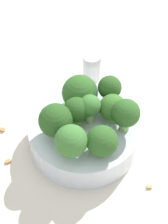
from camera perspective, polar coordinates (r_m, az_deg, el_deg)
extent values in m
plane|color=beige|center=(0.64, 0.00, -4.64)|extent=(3.00, 3.00, 0.00)
cylinder|color=silver|center=(0.62, 0.00, -3.32)|extent=(0.18, 0.18, 0.05)
cylinder|color=#8EB770|center=(0.60, 0.90, -0.38)|extent=(0.02, 0.02, 0.03)
sphere|color=#3D7533|center=(0.58, 0.92, 0.98)|extent=(0.04, 0.04, 0.04)
cylinder|color=#84AD66|center=(0.60, 4.27, -0.46)|extent=(0.02, 0.02, 0.02)
sphere|color=#386B28|center=(0.59, 4.37, 0.69)|extent=(0.04, 0.04, 0.04)
cylinder|color=#84AD66|center=(0.62, -0.62, 1.67)|extent=(0.02, 0.02, 0.02)
sphere|color=#2D5B23|center=(0.61, -0.64, 2.97)|extent=(0.06, 0.06, 0.06)
cylinder|color=#7A9E5B|center=(0.59, -1.23, -1.18)|extent=(0.02, 0.02, 0.03)
sphere|color=#28511E|center=(0.58, -1.26, 0.08)|extent=(0.04, 0.04, 0.04)
cylinder|color=#7A9E5B|center=(0.56, 2.70, -5.53)|extent=(0.02, 0.02, 0.02)
sphere|color=#2D5B23|center=(0.55, 2.77, -4.44)|extent=(0.05, 0.05, 0.05)
cylinder|color=#84AD66|center=(0.58, -4.22, -2.62)|extent=(0.02, 0.02, 0.02)
sphere|color=#28511E|center=(0.57, -4.34, -1.28)|extent=(0.05, 0.05, 0.05)
cylinder|color=#84AD66|center=(0.56, -1.92, -5.69)|extent=(0.02, 0.02, 0.02)
sphere|color=#3D7533|center=(0.54, -1.98, -4.44)|extent=(0.05, 0.05, 0.05)
cylinder|color=#84AD66|center=(0.59, 6.20, -1.66)|extent=(0.02, 0.02, 0.03)
sphere|color=#2D5B23|center=(0.57, 6.39, -0.16)|extent=(0.04, 0.04, 0.04)
cylinder|color=#8EB770|center=(0.62, 3.84, 2.42)|extent=(0.03, 0.03, 0.03)
sphere|color=#28511E|center=(0.61, 3.94, 3.76)|extent=(0.04, 0.04, 0.04)
cylinder|color=silver|center=(0.73, 1.19, 6.52)|extent=(0.03, 0.03, 0.04)
cylinder|color=#B7B7BC|center=(0.71, 1.22, 8.15)|extent=(0.04, 0.04, 0.01)
cube|color=tan|center=(0.60, 9.93, -11.08)|extent=(0.01, 0.01, 0.01)
cube|color=#AD7F4C|center=(0.67, -12.39, -2.53)|extent=(0.01, 0.01, 0.01)
cube|color=#AD7F4C|center=(0.63, -11.50, -7.27)|extent=(0.01, 0.01, 0.01)
cube|color=tan|center=(0.73, 3.68, 4.22)|extent=(0.01, 0.01, 0.01)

